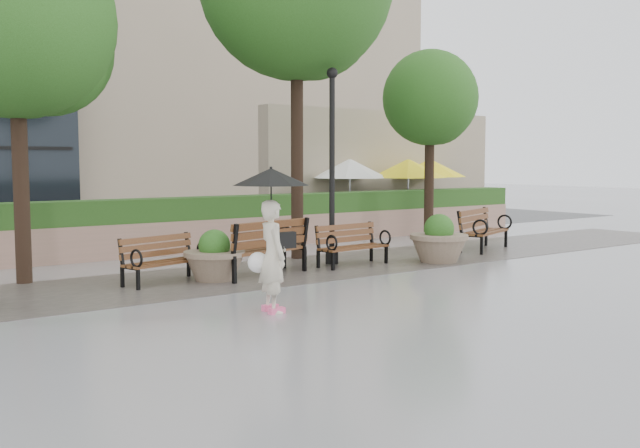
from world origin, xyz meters
TOP-DOWN VIEW (x-y plane):
  - ground at (0.00, 0.00)m, footprint 100.00×100.00m
  - cobble_strip at (0.00, 3.00)m, footprint 28.00×3.20m
  - hedge_wall at (0.00, 7.00)m, footprint 24.00×0.80m
  - cafe_wall at (9.50, 10.00)m, footprint 10.00×0.60m
  - cafe_hedge at (9.00, 7.80)m, footprint 8.00×0.50m
  - asphalt_street at (0.00, 11.00)m, footprint 40.00×7.00m
  - bldg_stone at (10.00, 23.00)m, footprint 18.00×10.00m
  - bench_1 at (-1.94, 3.04)m, footprint 1.71×1.03m
  - bench_2 at (-0.06, 2.72)m, footprint 2.16×1.27m
  - bench_3 at (2.22, 2.71)m, footprint 1.70×0.79m
  - bench_4 at (6.59, 2.88)m, footprint 2.04×1.39m
  - planter_left at (-1.05, 2.77)m, footprint 1.15×1.15m
  - planter_right at (4.11, 2.02)m, footprint 1.28×1.28m
  - lamppost at (2.03, 3.19)m, footprint 0.28×0.28m
  - tree_0 at (-3.86, 4.64)m, footprint 3.61×3.55m
  - tree_2 at (7.80, 5.96)m, footprint 2.95×2.77m
  - patio_umb_white at (7.23, 9.08)m, footprint 2.50×2.50m
  - patio_umb_yellow_a at (9.02, 8.23)m, footprint 2.50×2.50m
  - patio_umb_yellow_b at (10.57, 8.79)m, footprint 2.50×2.50m
  - pedestrian at (-1.67, -0.21)m, footprint 1.16×1.16m

SIDE VIEW (x-z plane):
  - ground at x=0.00m, z-range 0.00..0.00m
  - asphalt_street at x=0.00m, z-range 0.00..0.00m
  - cobble_strip at x=0.00m, z-range 0.00..0.01m
  - bench_1 at x=-1.94m, z-range -0.17..0.69m
  - bench_3 at x=2.22m, z-range -0.18..0.71m
  - bench_4 at x=6.59m, z-range -0.21..0.82m
  - bench_2 at x=-0.06m, z-range -0.22..0.87m
  - planter_left at x=-1.05m, z-range -0.11..0.86m
  - planter_right at x=4.11m, z-range -0.12..0.96m
  - cafe_hedge at x=9.00m, z-range 0.00..0.90m
  - hedge_wall at x=0.00m, z-range -0.01..1.34m
  - pedestrian at x=-1.67m, z-range 0.23..2.35m
  - lamppost at x=2.03m, z-range -0.25..3.98m
  - patio_umb_white at x=7.23m, z-range 0.84..3.14m
  - patio_umb_yellow_a at x=9.02m, z-range 0.84..3.14m
  - patio_umb_yellow_b at x=10.57m, z-range 0.84..3.14m
  - cafe_wall at x=9.50m, z-range 0.00..4.00m
  - tree_2 at x=7.80m, z-range 1.23..6.69m
  - tree_0 at x=-3.86m, z-range 1.36..7.89m
  - bldg_stone at x=10.00m, z-range 0.00..20.00m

